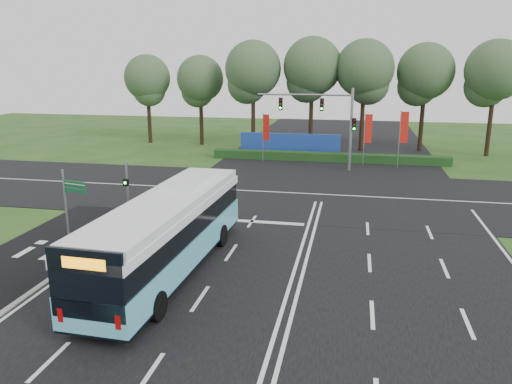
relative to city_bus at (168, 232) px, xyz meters
The scene contains 15 objects.
ground 6.33m from the city_bus, 26.85° to the left, with size 120.00×120.00×0.00m, color #224918.
road_main 6.33m from the city_bus, 26.85° to the left, with size 20.00×120.00×0.04m, color black.
road_cross 15.80m from the city_bus, 69.87° to the left, with size 120.00×14.00×0.05m, color black.
bike_path 7.34m from the city_bus, behind, with size 5.00×18.00×0.06m, color black.
kerb_strip 5.04m from the city_bus, behind, with size 0.25×18.00×0.12m, color gray.
city_bus is the anchor object (origin of this frame).
pedestrian_signal 7.78m from the city_bus, 128.09° to the left, with size 0.30×0.42×3.60m.
street_sign 6.76m from the city_bus, 157.28° to the left, with size 1.46×0.41×3.82m.
banner_flag_left 26.12m from the city_bus, 90.95° to the left, with size 0.66×0.19×4.50m.
banner_flag_mid 27.07m from the city_bus, 71.01° to the left, with size 0.68×0.25×4.76m.
banner_flag_right 28.02m from the city_bus, 65.06° to the left, with size 0.74×0.18×5.06m.
traffic_light_gantry 24.06m from the city_bus, 76.43° to the left, with size 8.41×0.28×7.00m.
hedge 27.80m from the city_bus, 78.78° to the left, with size 22.00×1.20×0.80m, color #153915.
blue_hoarding 29.78m from the city_bus, 87.30° to the left, with size 10.00×0.30×2.20m, color #1B3C95.
eucalyptus_row 34.74m from the city_bus, 83.16° to the left, with size 41.77×7.65×11.69m.
Camera 1 is at (2.35, -22.11, 9.01)m, focal length 35.00 mm.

